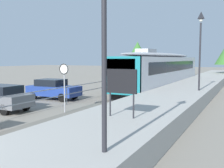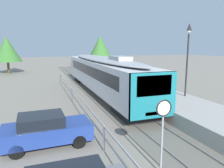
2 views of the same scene
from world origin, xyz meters
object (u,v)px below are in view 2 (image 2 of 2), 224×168
Objects in this scene: platform_lamp_mid_platform at (188,46)px; speed_limit_sign at (163,118)px; commuter_train at (101,72)px; parked_hatchback_blue at (46,130)px.

platform_lamp_mid_platform is 1.91× the size of speed_limit_sign.
commuter_train reaches higher than parked_hatchback_blue.
parked_hatchback_blue is (-3.84, 3.72, -1.33)m from speed_limit_sign.
platform_lamp_mid_platform is at bearing -56.28° from commuter_train.
platform_lamp_mid_platform is (4.55, -6.82, 2.47)m from commuter_train.
platform_lamp_mid_platform reaches higher than parked_hatchback_blue.
platform_lamp_mid_platform is 9.61m from speed_limit_sign.
platform_lamp_mid_platform is at bearing 46.63° from speed_limit_sign.
speed_limit_sign reaches higher than parked_hatchback_blue.
commuter_train is at bearing 123.72° from platform_lamp_mid_platform.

